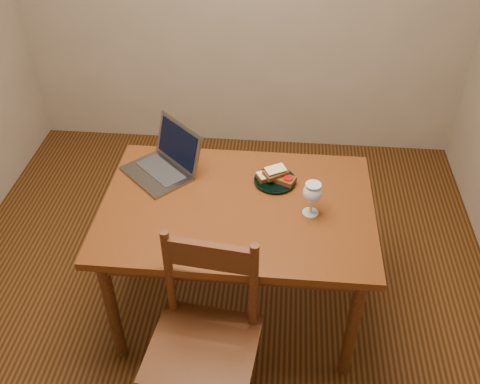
# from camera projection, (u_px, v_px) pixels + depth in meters

# --- Properties ---
(floor) EXTENTS (3.20, 3.20, 0.02)m
(floor) POSITION_uv_depth(u_px,v_px,m) (218.00, 294.00, 3.09)
(floor) COLOR black
(floor) RESTS_ON ground
(table) EXTENTS (1.30, 0.90, 0.74)m
(table) POSITION_uv_depth(u_px,v_px,m) (237.00, 218.00, 2.61)
(table) COLOR #451E0B
(table) RESTS_ON floor
(chair) EXTENTS (0.50, 0.48, 0.48)m
(chair) POSITION_uv_depth(u_px,v_px,m) (204.00, 336.00, 2.23)
(chair) COLOR #35190B
(chair) RESTS_ON floor
(plate) EXTENTS (0.21, 0.21, 0.02)m
(plate) POSITION_uv_depth(u_px,v_px,m) (275.00, 181.00, 2.68)
(plate) COLOR black
(plate) RESTS_ON table
(sandwich_cheese) EXTENTS (0.13, 0.11, 0.03)m
(sandwich_cheese) POSITION_uv_depth(u_px,v_px,m) (268.00, 175.00, 2.68)
(sandwich_cheese) COLOR #381E0C
(sandwich_cheese) RESTS_ON plate
(sandwich_tomato) EXTENTS (0.14, 0.11, 0.04)m
(sandwich_tomato) POSITION_uv_depth(u_px,v_px,m) (283.00, 178.00, 2.65)
(sandwich_tomato) COLOR #381E0C
(sandwich_tomato) RESTS_ON plate
(sandwich_top) EXTENTS (0.13, 0.12, 0.04)m
(sandwich_top) POSITION_uv_depth(u_px,v_px,m) (275.00, 172.00, 2.65)
(sandwich_top) COLOR #381E0C
(sandwich_top) RESTS_ON plate
(milk_glass) EXTENTS (0.09, 0.09, 0.18)m
(milk_glass) POSITION_uv_depth(u_px,v_px,m) (312.00, 199.00, 2.45)
(milk_glass) COLOR white
(milk_glass) RESTS_ON table
(laptop) EXTENTS (0.45, 0.45, 0.24)m
(laptop) POSITION_uv_depth(u_px,v_px,m) (167.00, 160.00, 2.73)
(laptop) COLOR slate
(laptop) RESTS_ON table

